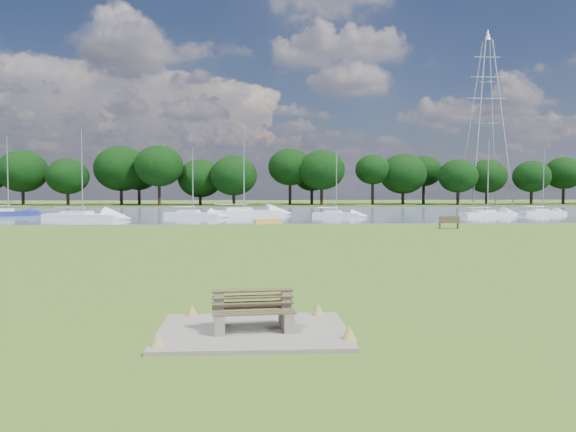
{
  "coord_description": "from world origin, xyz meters",
  "views": [
    {
      "loc": [
        0.06,
        -26.34,
        3.27
      ],
      "look_at": [
        1.48,
        -2.0,
        1.99
      ],
      "focal_mm": 35.0,
      "sensor_mm": 36.0,
      "label": 1
    }
  ],
  "objects": [
    {
      "name": "sailboat_1",
      "position": [
        -16.99,
        29.84,
        0.52
      ],
      "size": [
        8.13,
        4.34,
        8.83
      ],
      "rotation": [
        0.0,
        0.0,
        -0.29
      ],
      "color": "silver",
      "rests_on": "river"
    },
    {
      "name": "sailboat_7",
      "position": [
        32.88,
        35.94,
        0.46
      ],
      "size": [
        5.26,
        2.24,
        7.62
      ],
      "rotation": [
        0.0,
        0.0,
        0.16
      ],
      "color": "silver",
      "rests_on": "river"
    },
    {
      "name": "sailboat_6",
      "position": [
        -1.29,
        36.69,
        0.57
      ],
      "size": [
        8.55,
        3.87,
        10.28
      ],
      "rotation": [
        0.0,
        0.0,
        0.2
      ],
      "color": "silver",
      "rests_on": "river"
    },
    {
      "name": "pylon",
      "position": [
        40.34,
        70.0,
        19.14
      ],
      "size": [
        7.0,
        4.91,
        30.38
      ],
      "color": "#9EA2A9",
      "rests_on": "far_bank"
    },
    {
      "name": "ground",
      "position": [
        0.0,
        0.0,
        0.0
      ],
      "size": [
        220.0,
        220.0,
        0.0
      ],
      "primitive_type": "plane",
      "color": "#5A6F23"
    },
    {
      "name": "river",
      "position": [
        0.0,
        42.0,
        0.0
      ],
      "size": [
        220.0,
        40.0,
        0.1
      ],
      "primitive_type": "cube",
      "color": "slate",
      "rests_on": "ground"
    },
    {
      "name": "kayak",
      "position": [
        1.22,
        24.78,
        0.18
      ],
      "size": [
        2.63,
        1.36,
        0.26
      ],
      "primitive_type": "cube",
      "rotation": [
        0.0,
        0.0,
        0.31
      ],
      "color": "gold",
      "rests_on": "river"
    },
    {
      "name": "sailboat_4",
      "position": [
        -26.9,
        36.39,
        0.56
      ],
      "size": [
        6.09,
        4.01,
        8.72
      ],
      "rotation": [
        0.0,
        0.0,
        0.43
      ],
      "color": "navy",
      "rests_on": "river"
    },
    {
      "name": "sailboat_0",
      "position": [
        -6.52,
        32.72,
        0.51
      ],
      "size": [
        6.21,
        3.31,
        7.28
      ],
      "rotation": [
        0.0,
        0.0,
        -0.29
      ],
      "color": "silver",
      "rests_on": "river"
    },
    {
      "name": "riverbank_bench",
      "position": [
        15.11,
        16.36,
        0.49
      ],
      "size": [
        1.64,
        0.75,
        0.97
      ],
      "rotation": [
        0.0,
        0.0,
        -0.18
      ],
      "color": "brown",
      "rests_on": "ground"
    },
    {
      "name": "tree_line",
      "position": [
        1.21,
        68.0,
        5.85
      ],
      "size": [
        144.72,
        8.06,
        9.76
      ],
      "color": "black",
      "rests_on": "far_bank"
    },
    {
      "name": "bench_pair",
      "position": [
        0.0,
        -14.0,
        0.49
      ],
      "size": [
        1.88,
        1.21,
        0.97
      ],
      "rotation": [
        0.0,
        0.0,
        0.09
      ],
      "color": "gray",
      "rests_on": "concrete_pad"
    },
    {
      "name": "concrete_pad",
      "position": [
        0.0,
        -14.0,
        0.05
      ],
      "size": [
        4.2,
        3.2,
        0.1
      ],
      "primitive_type": "cube",
      "color": "gray",
      "rests_on": "ground"
    },
    {
      "name": "far_bank",
      "position": [
        0.0,
        72.0,
        0.0
      ],
      "size": [
        220.0,
        20.0,
        0.4
      ],
      "primitive_type": "cube",
      "color": "#4C6626",
      "rests_on": "ground"
    },
    {
      "name": "sailboat_3",
      "position": [
        25.31,
        33.4,
        0.46
      ],
      "size": [
        6.46,
        3.18,
        8.44
      ],
      "rotation": [
        0.0,
        0.0,
        0.24
      ],
      "color": "silver",
      "rests_on": "river"
    },
    {
      "name": "sailboat_2",
      "position": [
        8.69,
        33.35,
        0.45
      ],
      "size": [
        5.2,
        3.05,
        6.98
      ],
      "rotation": [
        0.0,
        0.0,
        -0.35
      ],
      "color": "silver",
      "rests_on": "river"
    }
  ]
}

